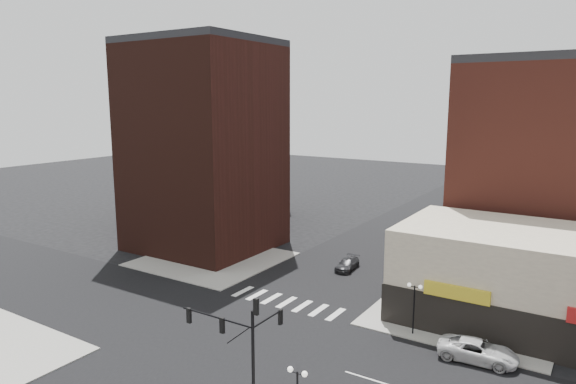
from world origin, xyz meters
The scene contains 13 objects.
ground centered at (0.00, 0.00, 0.00)m, with size 240.00×240.00×0.00m, color black.
road_ew centered at (0.00, 0.00, 0.01)m, with size 200.00×14.00×0.02m, color black.
road_ns centered at (0.00, 0.00, 0.01)m, with size 14.00×200.00×0.02m, color black.
sidewalk_nw centered at (-14.50, 14.50, 0.06)m, with size 15.00×15.00×0.12m, color gray.
sidewalk_ne centered at (14.50, 14.50, 0.06)m, with size 15.00×15.00×0.12m, color gray.
building_nw centered at (-19.00, 18.50, 12.50)m, with size 16.00×15.00×25.00m, color #331610.
building_nw_low centered at (-32.00, 34.00, 6.00)m, with size 20.00×18.00×12.00m, color #331610.
building_ne_midrise centered at (19.00, 29.50, 11.00)m, with size 18.00×15.00×22.00m, color maroon.
building_ne_row centered at (21.00, 15.00, 3.30)m, with size 24.20×12.20×8.00m.
traffic_signal centered at (7.24, -7.83, 4.96)m, with size 5.59×3.09×7.77m.
street_lamp_ne centered at (12.00, 8.00, 3.29)m, with size 1.22×0.32×4.16m.
white_suv centered at (17.31, 6.50, 0.77)m, with size 2.54×5.51×1.53m, color silver.
dark_sedan_north centered at (0.48, 19.74, 0.62)m, with size 1.75×4.29×1.25m, color black.
Camera 1 is at (24.22, -29.64, 18.42)m, focal length 32.00 mm.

